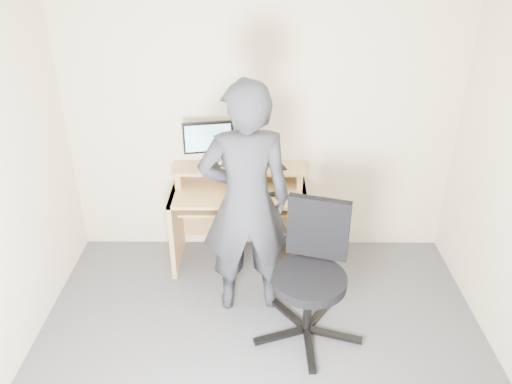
{
  "coord_description": "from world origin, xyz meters",
  "views": [
    {
      "loc": [
        -0.02,
        -2.44,
        2.83
      ],
      "look_at": [
        -0.04,
        1.05,
        0.95
      ],
      "focal_mm": 35.0,
      "sensor_mm": 36.0,
      "label": 1
    }
  ],
  "objects_px": {
    "office_chair": "(312,268)",
    "monitor": "(209,140)",
    "desk": "(239,206)",
    "person": "(246,203)"
  },
  "relations": [
    {
      "from": "desk",
      "to": "office_chair",
      "type": "xyz_separation_m",
      "value": [
        0.58,
        -0.97,
        0.03
      ]
    },
    {
      "from": "desk",
      "to": "monitor",
      "type": "xyz_separation_m",
      "value": [
        -0.26,
        0.08,
        0.62
      ]
    },
    {
      "from": "desk",
      "to": "office_chair",
      "type": "relative_size",
      "value": 1.14
    },
    {
      "from": "person",
      "to": "office_chair",
      "type": "bearing_deg",
      "value": 143.25
    },
    {
      "from": "monitor",
      "to": "person",
      "type": "distance_m",
      "value": 0.86
    },
    {
      "from": "office_chair",
      "to": "monitor",
      "type": "bearing_deg",
      "value": 145.3
    },
    {
      "from": "monitor",
      "to": "office_chair",
      "type": "distance_m",
      "value": 1.47
    },
    {
      "from": "desk",
      "to": "monitor",
      "type": "distance_m",
      "value": 0.68
    },
    {
      "from": "desk",
      "to": "person",
      "type": "relative_size",
      "value": 0.62
    },
    {
      "from": "desk",
      "to": "office_chair",
      "type": "distance_m",
      "value": 1.13
    }
  ]
}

